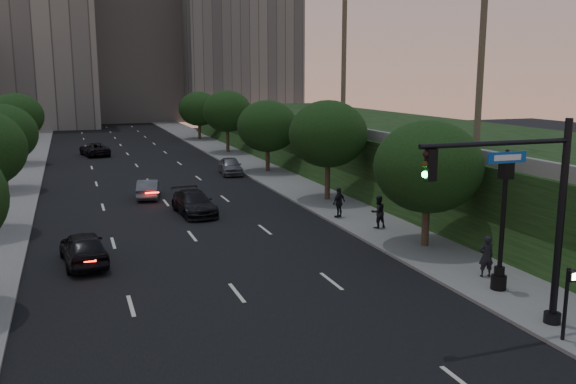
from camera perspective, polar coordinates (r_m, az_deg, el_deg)
name	(u,v)px	position (r m, az deg, el deg)	size (l,w,h in m)	color
ground	(278,347)	(19.60, -0.90, -14.26)	(160.00, 160.00, 0.00)	black
road_surface	(152,185)	(47.87, -12.60, 0.62)	(16.00, 140.00, 0.02)	black
sidewalk_right	(278,177)	(50.12, -0.91, 1.41)	(4.50, 140.00, 0.15)	slate
sidewalk_left	(6,193)	(47.73, -24.89, -0.09)	(4.50, 140.00, 0.15)	slate
embankment	(416,151)	(53.05, 11.92, 3.80)	(18.00, 90.00, 4.00)	black
parapet_wall	(325,126)	(48.90, 3.46, 6.20)	(0.35, 90.00, 0.70)	slate
office_block_left	(7,26)	(109.38, -24.84, 13.94)	(26.00, 20.00, 32.00)	gray
office_block_mid	(131,49)	(119.46, -14.49, 12.79)	(22.00, 18.00, 26.00)	#9F9A92
office_block_right	(233,22)	(117.04, -5.18, 15.59)	(20.00, 22.00, 36.00)	slate
tree_right_a	(428,167)	(29.83, 12.97, 2.31)	(5.20, 5.20, 6.24)	#38281C
tree_right_b	(328,134)	(40.31, 3.76, 5.44)	(5.20, 5.20, 6.74)	#38281C
tree_right_c	(267,126)	(52.48, -1.94, 6.18)	(5.20, 5.20, 6.24)	#38281C
tree_right_d	(227,111)	(65.88, -5.71, 7.52)	(5.20, 5.20, 6.74)	#38281C
tree_right_e	(199,109)	(80.52, -8.34, 7.71)	(5.20, 5.20, 6.24)	#38281C
tree_left_c	(1,134)	(48.19, -25.25, 4.95)	(5.00, 5.00, 6.34)	#38281C
tree_left_d	(16,116)	(62.07, -24.13, 6.48)	(5.00, 5.00, 6.71)	#38281C
traffic_signal_mast	(534,223)	(20.97, 21.99, -2.74)	(5.68, 0.56, 7.00)	black
street_lamp	(502,227)	(24.63, 19.42, -3.11)	(0.64, 0.64, 5.62)	black
pedestrian_signal	(568,297)	(20.98, 24.70, -8.95)	(0.30, 0.33, 2.50)	black
sedan_near_left	(84,248)	(28.69, -18.59, -4.99)	(1.79, 4.45, 1.52)	black
sedan_mid_left	(148,189)	(42.91, -12.95, 0.31)	(1.39, 3.98, 1.31)	#525559
sedan_far_left	(94,149)	(66.96, -17.66, 3.83)	(2.30, 4.98, 1.38)	black
sedan_near_right	(194,203)	(37.33, -8.79, -1.03)	(1.97, 4.84, 1.41)	black
sedan_far_right	(230,166)	(52.01, -5.40, 2.44)	(1.72, 4.28, 1.46)	slate
pedestrian_a	(486,256)	(26.42, 18.05, -5.73)	(0.63, 0.41, 1.73)	black
pedestrian_b	(378,212)	(33.36, 8.42, -1.86)	(0.86, 0.67, 1.77)	black
pedestrian_c	(339,203)	(35.55, 4.80, -0.99)	(1.04, 0.43, 1.77)	black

